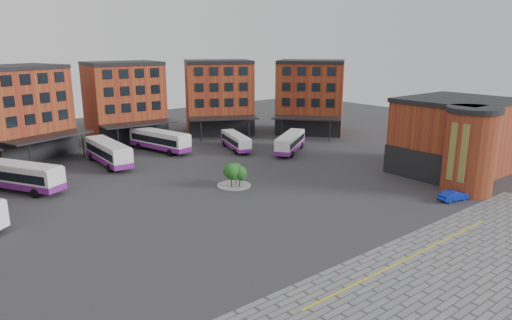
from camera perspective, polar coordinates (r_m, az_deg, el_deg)
ground at (r=49.30m, az=3.56°, el=-7.02°), size 160.00×160.00×0.00m
paving_zone at (r=39.37m, az=28.74°, el=-14.73°), size 50.00×22.00×0.02m
yellow_line at (r=42.47m, az=18.67°, el=-11.44°), size 26.00×0.15×0.02m
main_building at (r=77.50m, az=-18.55°, el=5.72°), size 94.14×42.48×14.60m
east_building at (r=68.31m, az=23.66°, el=2.51°), size 17.40×15.40×10.60m
tree_island at (r=58.35m, az=-2.59°, el=-1.66°), size 4.40×4.40×3.28m
bus_b at (r=64.06m, az=-27.60°, el=-1.78°), size 8.80×12.32×3.54m
bus_c at (r=72.39m, az=-17.99°, el=0.91°), size 3.45×12.70×3.56m
bus_d at (r=79.27m, az=-11.94°, el=2.43°), size 5.74×12.79×3.51m
bus_e at (r=78.79m, az=-2.55°, el=2.37°), size 5.14×10.15×2.79m
bus_f at (r=77.17m, az=4.29°, el=2.22°), size 10.67×8.20×3.12m
blue_car at (r=58.42m, az=23.43°, el=-4.10°), size 4.01×2.16×1.26m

